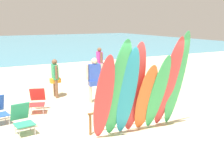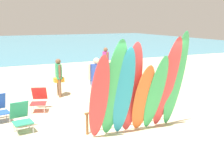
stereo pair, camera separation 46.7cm
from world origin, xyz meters
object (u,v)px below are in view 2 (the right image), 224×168
object	(u,v)px
surfboard_red_3	(131,89)
beach_chair_striped	(39,98)
beachgoer_midbeach	(106,60)
surfboard_green_1	(114,90)
surfboard_teal_2	(124,93)
surfboard_rack	(129,111)
surfboard_orange_4	(143,99)
surfboard_red_0	(99,99)
beachgoer_near_rack	(59,75)
beachgoer_by_water	(97,77)
surfboard_green_5	(156,94)
surfboard_red_6	(167,84)
surfboard_green_7	(176,80)
beach_chair_red	(21,116)

from	to	relation	value
surfboard_red_3	beach_chair_striped	bearing A→B (deg)	123.46
beachgoer_midbeach	beach_chair_striped	world-z (taller)	beachgoer_midbeach
beachgoer_midbeach	beach_chair_striped	bearing A→B (deg)	137.30
surfboard_green_1	surfboard_teal_2	distance (m)	0.30
surfboard_rack	surfboard_orange_4	world-z (taller)	surfboard_orange_4
surfboard_red_0	surfboard_teal_2	xyz separation A→B (m)	(0.69, 0.02, 0.07)
surfboard_rack	beachgoer_near_rack	world-z (taller)	beachgoer_near_rack
surfboard_green_1	beachgoer_midbeach	size ratio (longest dim) A/B	1.67
beachgoer_midbeach	beachgoer_near_rack	size ratio (longest dim) A/B	1.06
beach_chair_striped	beachgoer_by_water	bearing A→B (deg)	20.08
surfboard_teal_2	surfboard_red_3	distance (m)	0.29
surfboard_teal_2	beachgoer_by_water	size ratio (longest dim) A/B	1.49
surfboard_green_1	surfboard_orange_4	size ratio (longest dim) A/B	1.35
surfboard_green_5	beach_chair_striped	distance (m)	4.17
beachgoer_by_water	surfboard_green_5	bearing A→B (deg)	109.44
surfboard_teal_2	beachgoer_near_rack	distance (m)	4.70
beachgoer_midbeach	beachgoer_near_rack	bearing A→B (deg)	133.00
surfboard_red_0	surfboard_red_6	distance (m)	2.00
surfboard_green_5	surfboard_green_7	size ratio (longest dim) A/B	0.80
surfboard_teal_2	surfboard_red_6	world-z (taller)	surfboard_red_6
surfboard_green_5	beachgoer_midbeach	xyz separation A→B (m)	(1.70, 7.30, -0.15)
surfboard_red_3	beachgoer_by_water	bearing A→B (deg)	87.58
surfboard_green_1	beach_chair_red	xyz separation A→B (m)	(-2.09, 1.59, -0.88)
surfboard_red_0	beachgoer_midbeach	world-z (taller)	surfboard_red_0
surfboard_teal_2	beachgoer_near_rack	world-z (taller)	surfboard_teal_2
surfboard_orange_4	surfboard_green_5	xyz separation A→B (m)	(0.35, -0.06, 0.12)
surfboard_red_3	beach_chair_red	distance (m)	3.15
surfboard_orange_4	beach_chair_red	distance (m)	3.40
beachgoer_midbeach	beachgoer_near_rack	xyz separation A→B (m)	(-3.18, -2.62, -0.05)
surfboard_red_0	surfboard_orange_4	xyz separation A→B (m)	(1.29, 0.06, -0.17)
surfboard_red_0	surfboard_rack	bearing A→B (deg)	28.53
surfboard_teal_2	surfboard_red_6	size ratio (longest dim) A/B	0.91
surfboard_rack	surfboard_green_7	bearing A→B (deg)	-24.99
surfboard_green_1	surfboard_green_5	world-z (taller)	surfboard_green_1
surfboard_teal_2	surfboard_orange_4	xyz separation A→B (m)	(0.60, 0.04, -0.24)
surfboard_green_7	surfboard_rack	bearing A→B (deg)	150.27
surfboard_green_7	beachgoer_midbeach	world-z (taller)	surfboard_green_7
surfboard_red_0	surfboard_orange_4	world-z (taller)	surfboard_red_0
surfboard_green_7	beachgoer_by_water	bearing A→B (deg)	103.50
beach_chair_red	surfboard_green_7	bearing A→B (deg)	-29.02
surfboard_red_3	surfboard_green_7	xyz separation A→B (m)	(1.36, -0.07, 0.12)
surfboard_red_3	surfboard_red_0	bearing A→B (deg)	-170.74
beachgoer_midbeach	surfboard_teal_2	bearing A→B (deg)	163.50
surfboard_red_6	surfboard_rack	bearing A→B (deg)	141.04
beachgoer_near_rack	surfboard_green_7	bearing A→B (deg)	27.62
surfboard_red_6	beach_chair_striped	distance (m)	4.43
surfboard_rack	beach_chair_red	distance (m)	3.02
surfboard_red_0	beach_chair_striped	xyz separation A→B (m)	(-0.90, 3.24, -0.72)
surfboard_green_1	surfboard_rack	bearing A→B (deg)	32.91
surfboard_green_1	beachgoer_midbeach	xyz separation A→B (m)	(2.94, 7.29, -0.37)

